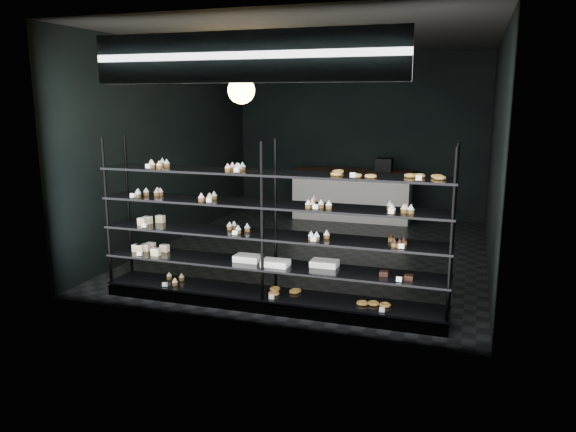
{
  "coord_description": "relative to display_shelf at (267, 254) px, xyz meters",
  "views": [
    {
      "loc": [
        2.22,
        -8.18,
        2.36
      ],
      "look_at": [
        0.14,
        -1.9,
        0.96
      ],
      "focal_mm": 35.0,
      "sensor_mm": 36.0,
      "label": 1
    }
  ],
  "objects": [
    {
      "name": "service_counter",
      "position": [
        -0.06,
        4.95,
        -0.13
      ],
      "size": [
        2.35,
        0.65,
        1.23
      ],
      "color": "silver",
      "rests_on": "room"
    },
    {
      "name": "room",
      "position": [
        -0.07,
        2.45,
        0.97
      ],
      "size": [
        5.01,
        6.01,
        3.2
      ],
      "color": "black",
      "rests_on": "ground"
    },
    {
      "name": "display_shelf",
      "position": [
        0.0,
        0.0,
        0.0
      ],
      "size": [
        4.0,
        0.5,
        1.91
      ],
      "color": "black",
      "rests_on": "room"
    },
    {
      "name": "signage",
      "position": [
        -0.07,
        -0.48,
        2.12
      ],
      "size": [
        3.3,
        0.05,
        0.5
      ],
      "color": "#0D1A41",
      "rests_on": "room"
    },
    {
      "name": "pendant_lamp",
      "position": [
        -0.73,
        1.06,
        1.82
      ],
      "size": [
        0.35,
        0.35,
        0.9
      ],
      "color": "black",
      "rests_on": "room"
    }
  ]
}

